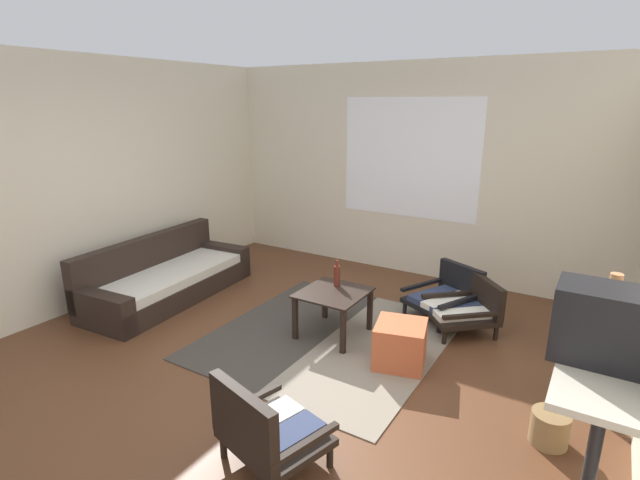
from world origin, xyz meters
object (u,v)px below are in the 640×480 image
at_px(ottoman_orange, 400,344).
at_px(clay_vase, 611,306).
at_px(couch, 166,279).
at_px(coffee_table, 333,300).
at_px(console_shelf, 603,360).
at_px(armchair_corner, 467,308).
at_px(crt_television, 611,326).
at_px(glass_bottle, 337,275).
at_px(armchair_striped_foreground, 265,429).
at_px(wicker_basket, 550,428).
at_px(armchair_by_window, 447,294).

distance_m(ottoman_orange, clay_vase, 1.71).
xyz_separation_m(couch, ottoman_orange, (2.92, 0.02, -0.03)).
xyz_separation_m(coffee_table, ottoman_orange, (0.77, -0.17, -0.18)).
bearing_deg(console_shelf, armchair_corner, 126.27).
distance_m(couch, crt_television, 4.54).
distance_m(armchair_corner, glass_bottle, 1.34).
bearing_deg(armchair_striped_foreground, glass_bottle, 107.01).
xyz_separation_m(armchair_corner, glass_bottle, (-1.13, -0.63, 0.32)).
distance_m(console_shelf, glass_bottle, 2.47).
xyz_separation_m(coffee_table, glass_bottle, (-0.05, 0.15, 0.19)).
bearing_deg(coffee_table, console_shelf, -19.32).
height_order(coffee_table, glass_bottle, glass_bottle).
distance_m(coffee_table, crt_television, 2.54).
height_order(armchair_corner, clay_vase, clay_vase).
relative_size(crt_television, wicker_basket, 2.20).
relative_size(ottoman_orange, crt_television, 0.77).
relative_size(armchair_by_window, clay_vase, 2.51).
relative_size(couch, ottoman_orange, 5.03).
relative_size(armchair_corner, ottoman_orange, 1.97).
distance_m(armchair_by_window, armchair_corner, 0.35).
bearing_deg(console_shelf, clay_vase, 90.00).
height_order(clay_vase, wicker_basket, clay_vase).
bearing_deg(armchair_striped_foreground, console_shelf, 30.05).
xyz_separation_m(couch, glass_bottle, (2.10, 0.34, 0.35)).
height_order(armchair_corner, ottoman_orange, armchair_corner).
xyz_separation_m(clay_vase, wicker_basket, (-0.22, -0.09, -0.91)).
relative_size(armchair_striped_foreground, console_shelf, 0.47).
relative_size(armchair_striped_foreground, glass_bottle, 2.74).
relative_size(coffee_table, armchair_corner, 0.76).
relative_size(coffee_table, armchair_by_window, 0.76).
height_order(console_shelf, clay_vase, clay_vase).
bearing_deg(ottoman_orange, wicker_basket, -18.18).
bearing_deg(wicker_basket, armchair_by_window, 127.19).
distance_m(armchair_by_window, glass_bottle, 1.25).
xyz_separation_m(armchair_by_window, armchair_corner, (0.28, -0.22, -0.00)).
bearing_deg(crt_television, glass_bottle, 153.30).
xyz_separation_m(couch, console_shelf, (4.38, -0.59, 0.57)).
height_order(armchair_striped_foreground, console_shelf, console_shelf).
xyz_separation_m(coffee_table, wicker_basket, (2.01, -0.58, -0.26)).
bearing_deg(glass_bottle, wicker_basket, -19.59).
bearing_deg(ottoman_orange, coffee_table, 167.25).
distance_m(ottoman_orange, glass_bottle, 0.96).
xyz_separation_m(glass_bottle, wicker_basket, (2.06, -0.73, -0.45)).
xyz_separation_m(coffee_table, clay_vase, (2.23, -0.49, 0.65)).
relative_size(clay_vase, glass_bottle, 1.25).
xyz_separation_m(couch, coffee_table, (2.15, 0.19, 0.15)).
bearing_deg(crt_television, couch, 169.61).
relative_size(ottoman_orange, console_shelf, 0.27).
bearing_deg(armchair_corner, clay_vase, -47.96).
distance_m(armchair_striped_foreground, ottoman_orange, 1.61).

